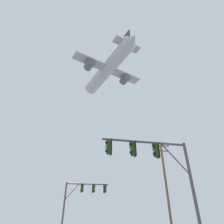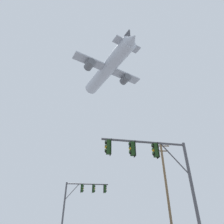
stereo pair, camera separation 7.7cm
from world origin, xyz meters
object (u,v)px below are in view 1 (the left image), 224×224
(signal_pole_near, at_px, (155,161))
(signal_pole_far, at_px, (83,194))
(utility_pole, at_px, (166,181))
(airplane, at_px, (107,69))

(signal_pole_near, xyz_separation_m, signal_pole_far, (-6.04, 12.94, -0.41))
(signal_pole_far, height_order, utility_pole, utility_pole)
(signal_pole_near, bearing_deg, utility_pole, 71.37)
(signal_pole_far, bearing_deg, airplane, 82.00)
(signal_pole_far, bearing_deg, signal_pole_near, -64.96)
(signal_pole_near, bearing_deg, signal_pole_far, 115.04)
(utility_pole, xyz_separation_m, airplane, (-7.59, 18.67, 35.57))
(signal_pole_far, bearing_deg, utility_pole, -5.43)
(signal_pole_near, relative_size, airplane, 0.24)
(signal_pole_near, relative_size, utility_pole, 0.58)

